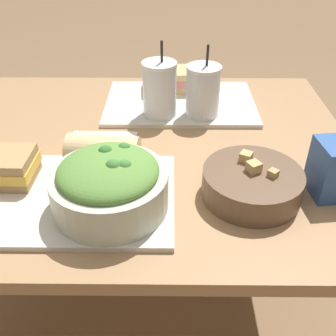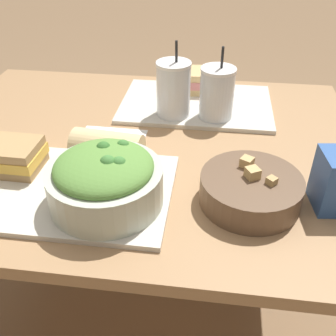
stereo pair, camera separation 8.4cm
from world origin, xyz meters
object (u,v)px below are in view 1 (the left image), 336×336
object	(u,v)px
baguette_near	(104,152)
napkin_folded	(102,143)
soup_bowl	(252,183)
salad_bowl	(109,183)
drink_cup_red	(203,92)
sandwich_far	(168,80)
drink_cup_dark	(160,91)
sandwich_near	(2,167)

from	to	relation	value
baguette_near	napkin_folded	xyz separation A→B (m)	(-0.03, 0.12, -0.05)
soup_bowl	salad_bowl	bearing A→B (deg)	-169.96
drink_cup_red	napkin_folded	xyz separation A→B (m)	(-0.26, -0.14, -0.08)
sandwich_far	napkin_folded	distance (m)	0.35
drink_cup_dark	drink_cup_red	bearing A→B (deg)	0.00
baguette_near	soup_bowl	bearing A→B (deg)	-99.46
drink_cup_dark	napkin_folded	distance (m)	0.22
drink_cup_dark	sandwich_near	bearing A→B (deg)	-136.43
baguette_near	sandwich_far	xyz separation A→B (m)	(0.14, 0.43, -0.01)
soup_bowl	sandwich_near	xyz separation A→B (m)	(-0.53, 0.04, 0.01)
sandwich_far	drink_cup_dark	bearing A→B (deg)	-101.78
baguette_near	sandwich_far	distance (m)	0.45
soup_bowl	napkin_folded	distance (m)	0.40
drink_cup_red	napkin_folded	size ratio (longest dim) A/B	1.15
drink_cup_dark	baguette_near	bearing A→B (deg)	-114.06
sandwich_far	napkin_folded	xyz separation A→B (m)	(-0.17, -0.31, -0.04)
soup_bowl	sandwich_far	size ratio (longest dim) A/B	1.37
salad_bowl	soup_bowl	distance (m)	0.29
sandwich_near	drink_cup_dark	bearing A→B (deg)	44.86
sandwich_far	soup_bowl	bearing A→B (deg)	-75.43
napkin_folded	soup_bowl	bearing A→B (deg)	-31.16
sandwich_near	soup_bowl	bearing A→B (deg)	-2.60
sandwich_far	napkin_folded	size ratio (longest dim) A/B	0.88
napkin_folded	drink_cup_dark	bearing A→B (deg)	44.21
soup_bowl	napkin_folded	bearing A→B (deg)	148.84
baguette_near	salad_bowl	bearing A→B (deg)	-161.53
soup_bowl	sandwich_far	xyz separation A→B (m)	(-0.18, 0.52, 0.01)
sandwich_near	drink_cup_red	bearing A→B (deg)	36.27
sandwich_near	baguette_near	world-z (taller)	baguette_near
sandwich_near	baguette_near	xyz separation A→B (m)	(0.21, 0.05, 0.01)
drink_cup_dark	drink_cup_red	distance (m)	0.12
salad_bowl	drink_cup_red	size ratio (longest dim) A/B	1.15
baguette_near	sandwich_far	size ratio (longest dim) A/B	1.11
sandwich_far	napkin_folded	world-z (taller)	sandwich_far
baguette_near	drink_cup_dark	xyz separation A→B (m)	(0.12, 0.26, 0.03)
sandwich_far	drink_cup_red	bearing A→B (deg)	-65.09
sandwich_far	baguette_near	bearing A→B (deg)	-112.14
sandwich_near	sandwich_far	size ratio (longest dim) A/B	0.92
drink_cup_dark	salad_bowl	bearing A→B (deg)	-102.16
salad_bowl	sandwich_near	world-z (taller)	salad_bowl
drink_cup_dark	sandwich_far	bearing A→B (deg)	82.53
baguette_near	sandwich_near	bearing A→B (deg)	109.54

